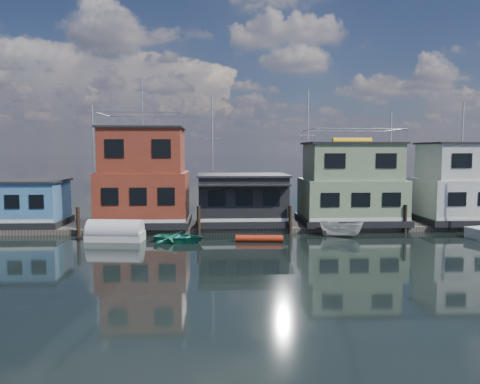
{
  "coord_description": "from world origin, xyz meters",
  "views": [
    {
      "loc": [
        -2.67,
        -26.02,
        6.44
      ],
      "look_at": [
        -0.71,
        12.0,
        3.0
      ],
      "focal_mm": 35.0,
      "sensor_mm": 36.0,
      "label": 1
    }
  ],
  "objects": [
    {
      "name": "pilings",
      "position": [
        -0.33,
        9.2,
        1.1
      ],
      "size": [
        42.28,
        0.28,
        2.2
      ],
      "color": "#2D2116",
      "rests_on": "ground"
    },
    {
      "name": "houseboat_dark",
      "position": [
        -0.5,
        11.98,
        2.42
      ],
      "size": [
        7.4,
        6.1,
        4.06
      ],
      "color": "black",
      "rests_on": "dock"
    },
    {
      "name": "houseboat_green",
      "position": [
        8.5,
        12.0,
        3.55
      ],
      "size": [
        8.4,
        5.9,
        7.03
      ],
      "color": "black",
      "rests_on": "dock"
    },
    {
      "name": "red_kayak",
      "position": [
        0.35,
        6.21,
        0.24
      ],
      "size": [
        3.36,
        0.79,
        0.49
      ],
      "primitive_type": "cylinder",
      "rotation": [
        0.0,
        1.57,
        -0.09
      ],
      "color": "#AF2A12",
      "rests_on": "ground"
    },
    {
      "name": "motorboat",
      "position": [
        6.61,
        7.85,
        0.62
      ],
      "size": [
        3.42,
        2.55,
        1.24
      ],
      "primitive_type": "imported",
      "rotation": [
        0.0,
        0.0,
        1.09
      ],
      "color": "silver",
      "rests_on": "ground"
    },
    {
      "name": "background_masts",
      "position": [
        4.76,
        18.0,
        5.55
      ],
      "size": [
        36.4,
        0.16,
        12.0
      ],
      "color": "silver",
      "rests_on": "ground"
    },
    {
      "name": "dock",
      "position": [
        0.0,
        12.0,
        0.2
      ],
      "size": [
        48.0,
        5.0,
        0.4
      ],
      "primitive_type": "cube",
      "color": "#595147",
      "rests_on": "ground"
    },
    {
      "name": "houseboat_red",
      "position": [
        -8.5,
        12.0,
        4.1
      ],
      "size": [
        7.4,
        5.9,
        11.86
      ],
      "color": "black",
      "rests_on": "dock"
    },
    {
      "name": "houseboat_white",
      "position": [
        18.5,
        12.0,
        3.54
      ],
      "size": [
        8.4,
        5.9,
        6.66
      ],
      "color": "black",
      "rests_on": "dock"
    },
    {
      "name": "dinghy_teal",
      "position": [
        -5.24,
        6.28,
        0.36
      ],
      "size": [
        4.01,
        3.28,
        0.73
      ],
      "primitive_type": "imported",
      "rotation": [
        0.0,
        0.0,
        1.33
      ],
      "color": "#23806B",
      "rests_on": "ground"
    },
    {
      "name": "houseboat_blue",
      "position": [
        -18.0,
        12.0,
        2.21
      ],
      "size": [
        6.4,
        4.9,
        3.66
      ],
      "color": "black",
      "rests_on": "dock"
    },
    {
      "name": "ground",
      "position": [
        0.0,
        0.0,
        0.0
      ],
      "size": [
        160.0,
        160.0,
        0.0
      ],
      "primitive_type": "plane",
      "color": "black",
      "rests_on": "ground"
    },
    {
      "name": "tarp_runabout",
      "position": [
        -9.84,
        7.16,
        0.61
      ],
      "size": [
        4.17,
        2.07,
        1.62
      ],
      "rotation": [
        0.0,
        0.0,
        -0.12
      ],
      "color": "silver",
      "rests_on": "ground"
    }
  ]
}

